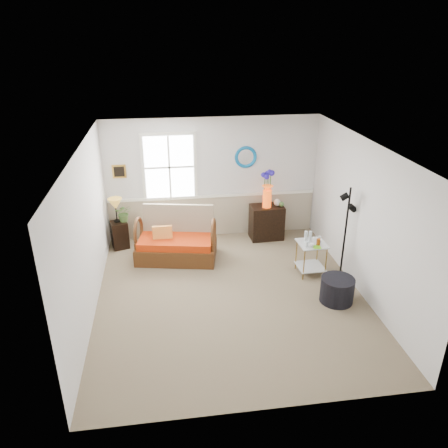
{
  "coord_description": "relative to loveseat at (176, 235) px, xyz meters",
  "views": [
    {
      "loc": [
        -1.0,
        -6.28,
        4.2
      ],
      "look_at": [
        -0.06,
        0.39,
        1.19
      ],
      "focal_mm": 35.0,
      "sensor_mm": 36.0,
      "label": 1
    }
  ],
  "objects": [
    {
      "name": "tabletop_items",
      "position": [
        2.44,
        -0.99,
        0.23
      ],
      "size": [
        0.39,
        0.39,
        0.22
      ],
      "primitive_type": null,
      "rotation": [
        0.0,
        0.0,
        -0.07
      ],
      "color": "silver",
      "rests_on": "side_table"
    },
    {
      "name": "lamp_stand",
      "position": [
        -1.15,
        0.65,
        -0.22
      ],
      "size": [
        0.4,
        0.4,
        0.57
      ],
      "primitive_type": null,
      "rotation": [
        0.0,
        0.0,
        0.28
      ],
      "color": "black",
      "rests_on": "floor"
    },
    {
      "name": "table_lamp",
      "position": [
        -1.17,
        0.65,
        0.33
      ],
      "size": [
        0.37,
        0.37,
        0.52
      ],
      "primitive_type": null,
      "rotation": [
        0.0,
        0.0,
        0.35
      ],
      "color": "#BD8B2E",
      "rests_on": "lamp_stand"
    },
    {
      "name": "ceiling",
      "position": [
        0.85,
        -1.49,
        2.1
      ],
      "size": [
        4.5,
        5.0,
        0.01
      ],
      "primitive_type": "cube",
      "color": "white",
      "rests_on": "walls"
    },
    {
      "name": "chair_rail",
      "position": [
        0.85,
        0.98,
        0.42
      ],
      "size": [
        4.46,
        0.04,
        0.06
      ],
      "primitive_type": "cube",
      "color": "white",
      "rests_on": "walls"
    },
    {
      "name": "picture",
      "position": [
        -1.07,
        0.99,
        1.05
      ],
      "size": [
        0.28,
        0.03,
        0.28
      ],
      "primitive_type": "cube",
      "color": "gold",
      "rests_on": "walls"
    },
    {
      "name": "floor_lamp",
      "position": [
        2.95,
        -1.17,
        0.38
      ],
      "size": [
        0.3,
        0.3,
        1.76
      ],
      "primitive_type": null,
      "rotation": [
        0.0,
        0.0,
        -0.21
      ],
      "color": "black",
      "rests_on": "floor"
    },
    {
      "name": "side_table",
      "position": [
        2.45,
        -0.95,
        -0.19
      ],
      "size": [
        0.51,
        0.51,
        0.63
      ],
      "primitive_type": null,
      "rotation": [
        0.0,
        0.0,
        0.04
      ],
      "color": "olive",
      "rests_on": "floor"
    },
    {
      "name": "throw_pillow",
      "position": [
        -0.26,
        -0.01,
        0.02
      ],
      "size": [
        0.38,
        0.1,
        0.38
      ],
      "primitive_type": null,
      "rotation": [
        0.0,
        0.0,
        0.02
      ],
      "color": "#E05309",
      "rests_on": "loveseat"
    },
    {
      "name": "walls",
      "position": [
        0.85,
        -1.49,
        0.8
      ],
      "size": [
        4.51,
        5.01,
        2.6
      ],
      "color": "silver",
      "rests_on": "floor"
    },
    {
      "name": "window",
      "position": [
        -0.05,
        0.98,
        1.1
      ],
      "size": [
        1.14,
        0.06,
        1.44
      ],
      "primitive_type": null,
      "color": "white",
      "rests_on": "walls"
    },
    {
      "name": "potted_plant",
      "position": [
        -1.03,
        0.69,
        0.21
      ],
      "size": [
        0.34,
        0.38,
        0.29
      ],
      "primitive_type": "imported",
      "rotation": [
        0.0,
        0.0,
        0.02
      ],
      "color": "#42642E",
      "rests_on": "lamp_stand"
    },
    {
      "name": "flower_vase",
      "position": [
        1.96,
        0.61,
        0.64
      ],
      "size": [
        0.24,
        0.24,
        0.8
      ],
      "primitive_type": null,
      "rotation": [
        0.0,
        0.0,
        -0.03
      ],
      "color": "#ED4A0D",
      "rests_on": "cabinet"
    },
    {
      "name": "ottoman",
      "position": [
        2.59,
        -1.9,
        -0.29
      ],
      "size": [
        0.69,
        0.69,
        0.43
      ],
      "primitive_type": "cylinder",
      "rotation": [
        0.0,
        0.0,
        -0.28
      ],
      "color": "black",
      "rests_on": "floor"
    },
    {
      "name": "cabinet",
      "position": [
        1.98,
        0.66,
        -0.13
      ],
      "size": [
        0.71,
        0.47,
        0.75
      ],
      "primitive_type": null,
      "rotation": [
        0.0,
        0.0,
        0.03
      ],
      "color": "black",
      "rests_on": "floor"
    },
    {
      "name": "wainscot",
      "position": [
        0.85,
        0.99,
        -0.05
      ],
      "size": [
        4.46,
        0.02,
        0.9
      ],
      "primitive_type": "cube",
      "color": "tan",
      "rests_on": "walls"
    },
    {
      "name": "mirror",
      "position": [
        1.55,
        0.99,
        1.25
      ],
      "size": [
        0.47,
        0.07,
        0.47
      ],
      "primitive_type": "torus",
      "rotation": [
        1.57,
        0.0,
        0.0
      ],
      "color": "#0070A9",
      "rests_on": "walls"
    },
    {
      "name": "loveseat",
      "position": [
        0.0,
        0.0,
        0.0
      ],
      "size": [
        1.68,
        1.15,
        1.01
      ],
      "primitive_type": null,
      "rotation": [
        0.0,
        0.0,
        -0.19
      ],
      "color": "#563213",
      "rests_on": "floor"
    },
    {
      "name": "floor",
      "position": [
        0.85,
        -1.49,
        -0.5
      ],
      "size": [
        4.5,
        5.0,
        0.01
      ],
      "primitive_type": "cube",
      "color": "#72644E",
      "rests_on": "ground"
    }
  ]
}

